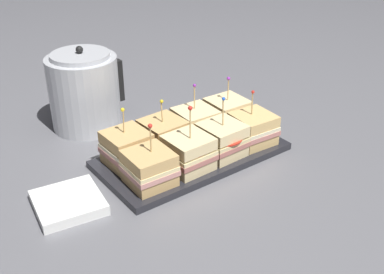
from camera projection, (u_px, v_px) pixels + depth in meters
The scene contains 12 objects.
ground_plane at pixel (192, 158), 1.23m from camera, with size 6.00×6.00×0.00m, color slate.
serving_platter at pixel (192, 155), 1.23m from camera, with size 0.47×0.24×0.02m.
sandwich_front_far_left at pixel (149, 168), 1.08m from camera, with size 0.11×0.11×0.15m.
sandwich_front_center_left at pixel (188, 153), 1.14m from camera, with size 0.11×0.11×0.17m.
sandwich_front_center_right at pixel (222, 140), 1.19m from camera, with size 0.11×0.11×0.16m.
sandwich_front_far_right at pixel (253, 129), 1.25m from camera, with size 0.11×0.11×0.15m.
sandwich_back_far_left at pixel (127, 148), 1.16m from camera, with size 0.11×0.11×0.15m.
sandwich_back_center_left at pixel (163, 136), 1.21m from camera, with size 0.11×0.11×0.14m.
sandwich_back_center_right at pixel (195, 124), 1.27m from camera, with size 0.11×0.11×0.15m.
sandwich_back_far_right at pixel (227, 114), 1.32m from camera, with size 0.11×0.11×0.15m.
kettle_steel at pixel (84, 91), 1.34m from camera, with size 0.22×0.20×0.24m.
napkin_stack at pixel (68, 203), 1.04m from camera, with size 0.16×0.16×0.02m.
Camera 1 is at (-0.63, -0.85, 0.64)m, focal length 45.00 mm.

